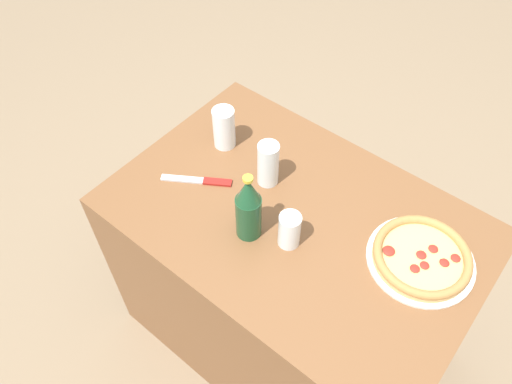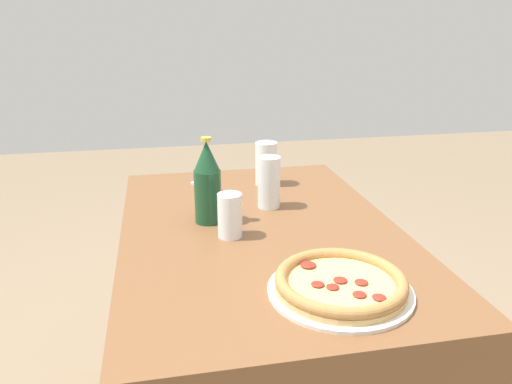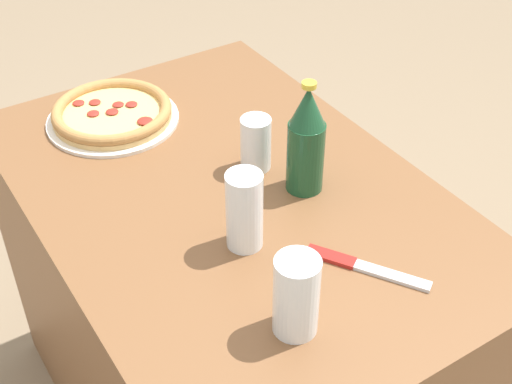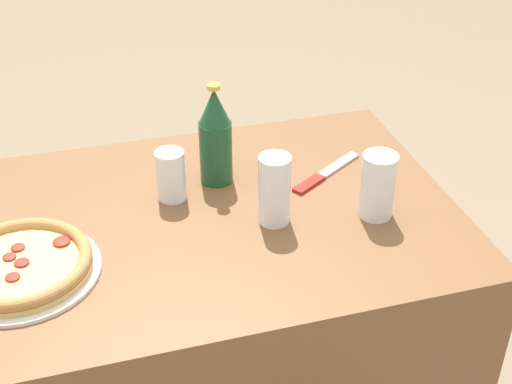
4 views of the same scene
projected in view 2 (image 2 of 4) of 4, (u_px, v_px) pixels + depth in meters
table at (260, 351)px, 1.41m from camera, size 1.06×0.71×0.76m
pizza_veggie at (340, 284)px, 0.97m from camera, size 0.29×0.29×0.04m
glass_mango_juice at (266, 166)px, 1.60m from camera, size 0.07×0.07×0.14m
glass_water at (269, 185)px, 1.41m from camera, size 0.06×0.06×0.15m
glass_red_wine at (230, 218)px, 1.22m from camera, size 0.06×0.06×0.11m
beer_bottle at (207, 183)px, 1.29m from camera, size 0.07×0.07×0.23m
knife at (216, 191)px, 1.55m from camera, size 0.19×0.14×0.01m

